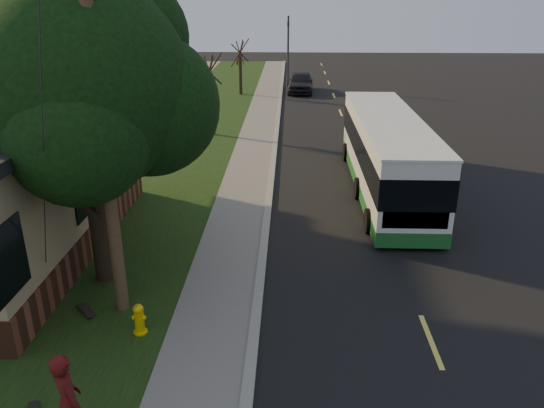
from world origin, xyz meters
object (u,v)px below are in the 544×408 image
(distant_car, at_px, (300,82))
(traffic_signal, at_px, (288,47))
(dumpster, at_px, (26,234))
(transit_bus, at_px, (387,153))
(skateboarder, at_px, (68,402))
(utility_pole, at_px, (101,126))
(fire_hydrant, at_px, (139,319))
(leafy_tree, at_px, (86,88))
(bare_tree_near, at_px, (210,96))
(skateboard_spare, at_px, (86,310))
(bare_tree_far, at_px, (240,68))

(distant_car, bearing_deg, traffic_signal, 113.43)
(traffic_signal, distance_m, dumpster, 31.09)
(transit_bus, relative_size, skateboarder, 5.75)
(utility_pole, relative_size, skateboarder, 4.83)
(fire_hydrant, height_order, utility_pole, utility_pole)
(leafy_tree, relative_size, bare_tree_near, 1.81)
(skateboard_spare, bearing_deg, fire_hydrant, -26.30)
(leafy_tree, height_order, dumpster, leafy_tree)
(utility_pole, xyz_separation_m, transit_bus, (7.78, 8.70, -3.07))
(traffic_signal, bearing_deg, utility_pole, -96.58)
(transit_bus, height_order, skateboarder, transit_bus)
(transit_bus, distance_m, skateboard_spare, 12.49)
(skateboarder, bearing_deg, leafy_tree, -32.80)
(skateboarder, height_order, dumpster, skateboarder)
(fire_hydrant, height_order, distant_car, distant_car)
(leafy_tree, bearing_deg, distant_car, 78.84)
(skateboard_spare, relative_size, distant_car, 0.15)
(dumpster, bearing_deg, skateboarder, -59.72)
(bare_tree_near, xyz_separation_m, transit_bus, (7.98, -8.31, -0.59))
(transit_bus, bearing_deg, skateboard_spare, -133.97)
(fire_hydrant, height_order, transit_bus, transit_bus)
(bare_tree_near, bearing_deg, skateboarder, -88.28)
(leafy_tree, distance_m, traffic_signal, 31.76)
(fire_hydrant, height_order, bare_tree_far, bare_tree_far)
(leafy_tree, relative_size, skateboarder, 4.16)
(leafy_tree, xyz_separation_m, distant_car, (5.67, 28.75, -4.38))
(utility_pole, height_order, bare_tree_far, utility_pole)
(skateboarder, distance_m, dumpster, 8.33)
(traffic_signal, xyz_separation_m, dumpster, (-7.56, -30.05, -2.54))
(traffic_signal, xyz_separation_m, distant_car, (1.00, -2.61, -2.38))
(fire_hydrant, bearing_deg, skateboarder, -94.60)
(fire_hydrant, relative_size, dumpster, 0.50)
(leafy_tree, height_order, bare_tree_near, leafy_tree)
(dumpster, bearing_deg, leafy_tree, -24.24)
(leafy_tree, distance_m, bare_tree_far, 27.56)
(fire_hydrant, relative_size, skateboard_spare, 1.08)
(transit_bus, relative_size, distant_car, 2.33)
(dumpster, bearing_deg, transit_bus, 26.47)
(skateboarder, relative_size, dumpster, 1.27)
(bare_tree_far, bearing_deg, traffic_signal, 48.81)
(traffic_signal, distance_m, transit_bus, 24.68)
(fire_hydrant, height_order, bare_tree_near, bare_tree_near)
(bare_tree_near, distance_m, skateboard_spare, 17.37)
(utility_pole, distance_m, transit_bus, 12.07)
(leafy_tree, bearing_deg, traffic_signal, 81.53)
(skateboarder, relative_size, distant_car, 0.41)
(transit_bus, bearing_deg, traffic_signal, 99.29)
(bare_tree_far, xyz_separation_m, distant_car, (4.50, 1.39, -1.22))
(utility_pole, bearing_deg, skateboard_spare, -164.34)
(transit_bus, bearing_deg, skateboarder, -119.57)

